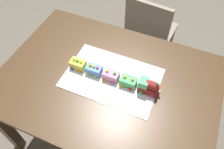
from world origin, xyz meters
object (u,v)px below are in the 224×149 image
object	(u,v)px
dining_table	(108,89)
cake_car_hopper_sky_blue	(94,70)
chair	(149,32)
cake_locomotive	(149,87)
cake_car_tanker_lemon	(78,64)
cake_car_flatbed_bubblegum	(111,76)
cake_car_gondola_mint_green	(128,82)

from	to	relation	value
dining_table	cake_car_hopper_sky_blue	distance (m)	0.17
dining_table	cake_car_hopper_sky_blue	size ratio (longest dim) A/B	14.00
chair	cake_locomotive	world-z (taller)	same
cake_locomotive	cake_car_tanker_lemon	world-z (taller)	cake_locomotive
dining_table	chair	bearing A→B (deg)	-93.64
dining_table	cake_locomotive	distance (m)	0.31
cake_car_flatbed_bubblegum	cake_car_hopper_sky_blue	bearing A→B (deg)	-0.00
cake_car_flatbed_bubblegum	cake_car_hopper_sky_blue	distance (m)	0.12
cake_car_flatbed_bubblegum	cake_car_gondola_mint_green	bearing A→B (deg)	180.00
dining_table	cake_car_hopper_sky_blue	bearing A→B (deg)	-8.83
cake_car_gondola_mint_green	cake_car_flatbed_bubblegum	distance (m)	0.12
chair	dining_table	bearing A→B (deg)	92.17
chair	cake_car_gondola_mint_green	world-z (taller)	chair
cake_locomotive	cake_car_flatbed_bubblegum	size ratio (longest dim) A/B	1.40
chair	cake_car_flatbed_bubblegum	world-z (taller)	chair
dining_table	cake_car_gondola_mint_green	distance (m)	0.19
cake_car_gondola_mint_green	cake_car_tanker_lemon	xyz separation A→B (m)	(0.35, -0.00, 0.00)
dining_table	cake_car_gondola_mint_green	size ratio (longest dim) A/B	14.00
dining_table	chair	xyz separation A→B (m)	(-0.05, -0.83, -0.16)
cake_locomotive	dining_table	bearing A→B (deg)	3.45
cake_car_gondola_mint_green	cake_car_hopper_sky_blue	world-z (taller)	same
cake_locomotive	cake_car_hopper_sky_blue	world-z (taller)	cake_locomotive
chair	cake_car_gondola_mint_green	size ratio (longest dim) A/B	8.60
cake_car_gondola_mint_green	cake_car_tanker_lemon	world-z (taller)	same
dining_table	cake_car_flatbed_bubblegum	world-z (taller)	cake_car_flatbed_bubblegum
dining_table	cake_car_tanker_lemon	bearing A→B (deg)	-4.12
cake_locomotive	cake_car_tanker_lemon	bearing A→B (deg)	-0.00
chair	cake_car_hopper_sky_blue	world-z (taller)	chair
chair	cake_car_gondola_mint_green	xyz separation A→B (m)	(-0.08, 0.82, 0.30)
dining_table	cake_car_tanker_lemon	world-z (taller)	cake_car_tanker_lemon
cake_car_flatbed_bubblegum	cake_car_tanker_lemon	distance (m)	0.24
dining_table	cake_car_gondola_mint_green	bearing A→B (deg)	-173.25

